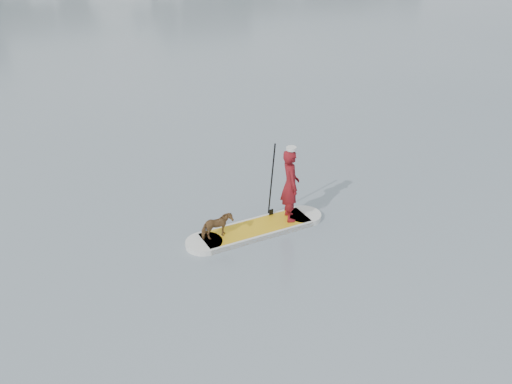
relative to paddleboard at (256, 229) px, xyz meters
name	(u,v)px	position (x,y,z in m)	size (l,w,h in m)	color
ground	(199,266)	(-1.58, -0.75, -0.06)	(140.00, 140.00, 0.00)	slate
paddleboard	(256,229)	(0.00, 0.00, 0.00)	(3.29, 0.99, 0.12)	gold
paddler	(290,185)	(0.85, 0.07, 0.90)	(0.61, 0.40, 1.68)	maroon
white_cap	(291,149)	(0.85, 0.07, 1.78)	(0.22, 0.22, 0.07)	silver
dog	(217,226)	(-0.93, -0.07, 0.34)	(0.31, 0.67, 0.57)	brown
paddle	(271,189)	(0.53, 0.36, 0.74)	(0.10, 0.30, 2.00)	black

